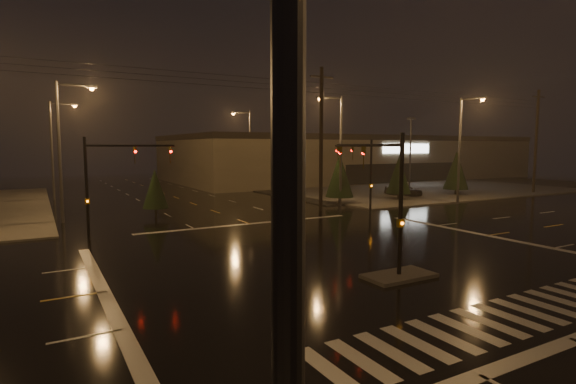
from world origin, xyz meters
name	(u,v)px	position (x,y,z in m)	size (l,w,h in m)	color
ground	(342,257)	(0.00, 0.00, 0.00)	(140.00, 140.00, 0.00)	black
sidewalk_ne	(389,185)	(30.00, 30.00, 0.06)	(36.00, 36.00, 0.12)	#4B4843
median_island	(399,276)	(0.00, -4.00, 0.07)	(3.00, 1.60, 0.15)	#4B4843
crosswalk	(509,317)	(0.00, -9.00, 0.01)	(15.00, 2.60, 0.01)	beige
stop_bar_near	(574,340)	(0.00, -11.00, 0.01)	(16.00, 0.50, 0.01)	beige
stop_bar_far	(250,224)	(0.00, 11.00, 0.01)	(16.00, 0.50, 0.01)	beige
parking_lot	(425,185)	(35.00, 28.00, 0.04)	(50.00, 24.00, 0.08)	black
retail_building	(349,156)	(35.00, 45.99, 3.84)	(60.20, 28.30, 7.20)	#6B624C
signal_mast_median	(386,186)	(0.00, -3.07, 3.75)	(0.25, 4.59, 6.00)	black
signal_mast_ne	(364,168)	(9.50, 10.14, 3.79)	(4.84, 1.86, 6.00)	black
signal_mast_nw	(106,175)	(-9.50, 10.14, 3.79)	(4.84, 1.86, 6.00)	black
streetlight_0	(327,93)	(-11.18, -15.00, 5.80)	(2.77, 0.32, 10.00)	#38383A
streetlight_1	(64,142)	(-11.18, 18.00, 5.80)	(2.77, 0.32, 10.00)	#38383A
streetlight_2	(55,143)	(-11.18, 34.00, 5.80)	(2.77, 0.32, 10.00)	#38383A
streetlight_3	(338,143)	(11.18, 16.00, 5.80)	(2.77, 0.32, 10.00)	#38383A
streetlight_4	(248,144)	(11.18, 36.00, 5.80)	(2.77, 0.32, 10.00)	#38383A
streetlight_6	(462,143)	(22.00, 11.18, 5.80)	(0.32, 2.77, 10.00)	#38383A
utility_pole_1	(321,138)	(8.00, 14.00, 6.13)	(2.20, 0.32, 12.00)	black
utility_pole_2	(536,141)	(38.00, 14.00, 6.13)	(2.20, 0.32, 12.00)	black
conifer_0	(340,175)	(12.01, 16.86, 2.77)	(2.65, 2.65, 4.84)	black
conifer_1	(399,175)	(19.26, 16.62, 2.62)	(2.47, 2.47, 4.55)	black
conifer_2	(456,170)	(28.07, 16.89, 2.85)	(2.75, 2.75, 4.99)	black
conifer_3	(155,189)	(-5.03, 17.49, 2.22)	(1.95, 1.95, 3.74)	black
car_parked	(403,190)	(22.28, 19.06, 0.70)	(1.66, 4.12, 1.40)	black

